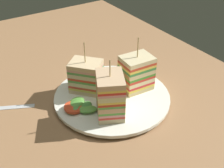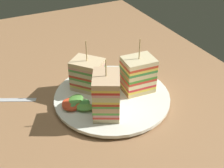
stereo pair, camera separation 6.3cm
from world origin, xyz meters
TOP-DOWN VIEW (x-y plane):
  - ground_plane at (0.00, 0.00)cm, footprint 122.61×70.03cm
  - plate at (0.00, 0.00)cm, footprint 25.81×25.81cm
  - sandwich_wedge_0 at (-5.02, -3.58)cm, footprint 8.51×8.37cm
  - sandwich_wedge_1 at (4.95, -3.68)cm, footprint 8.45×7.72cm
  - sandwich_wedge_2 at (0.55, 6.14)cm, footprint 5.72×7.18cm
  - salad_garnish at (0.28, -8.33)cm, footprint 7.78×6.78cm

SIDE VIEW (x-z plane):
  - ground_plane at x=0.00cm, z-range -1.80..0.00cm
  - plate at x=0.00cm, z-range 0.14..1.48cm
  - salad_garnish at x=0.28cm, z-range 1.22..2.66cm
  - sandwich_wedge_0 at x=-5.02cm, z-range -1.05..10.88cm
  - sandwich_wedge_2 at x=0.55cm, z-range -1.02..11.72cm
  - sandwich_wedge_1 at x=4.95cm, z-range -0.41..12.08cm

